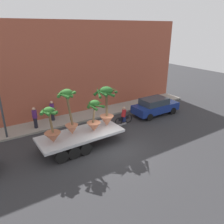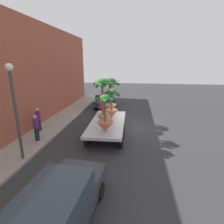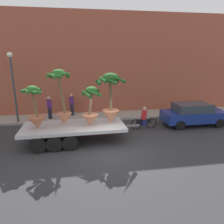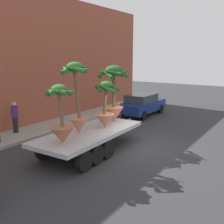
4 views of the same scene
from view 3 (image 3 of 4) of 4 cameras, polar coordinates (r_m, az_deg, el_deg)
The scene contains 13 objects.
ground_plane at distance 10.59m, azimuth -0.79°, elevation -10.86°, with size 60.00×60.00×0.00m, color #2D2D30.
sidewalk at distance 16.23m, azimuth -3.85°, elevation -1.18°, with size 24.00×2.20×0.15m, color gray.
building_facade at distance 17.28m, azimuth -4.62°, elevation 13.22°, with size 24.00×1.20×8.12m, color #9E4C38.
flatbed_trailer at distance 11.57m, azimuth -11.88°, elevation -4.79°, with size 6.66×2.51×0.98m.
potted_palm_rear at distance 11.06m, azimuth -6.03°, elevation 0.85°, with size 1.21×1.23×2.18m.
potted_palm_middle at distance 11.30m, azimuth -20.69°, elevation 0.08°, with size 1.18×1.13×2.29m.
potted_palm_front at distance 11.34m, azimuth -13.97°, elevation 3.90°, with size 1.33×1.35×3.07m.
potted_palm_extra at distance 11.34m, azimuth -0.42°, elevation 3.94°, with size 1.70×1.75×2.86m.
cyclist at distance 13.59m, azimuth 8.97°, elevation -2.02°, with size 1.84×0.37×1.54m.
parked_car at distance 15.22m, azimuth 21.94°, elevation -0.46°, with size 4.38×1.89×1.58m.
pedestrian_near_gate at distance 16.34m, azimuth -11.24°, elevation 2.17°, with size 0.36×0.36×1.71m.
pedestrian_far_left at distance 15.75m, azimuth -17.19°, elevation 1.29°, with size 0.36×0.36×1.71m.
street_lamp at distance 15.46m, azimuth -26.17°, elevation 8.41°, with size 0.36×0.36×4.83m.
Camera 3 is at (-1.34, -9.41, 4.67)m, focal length 32.45 mm.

